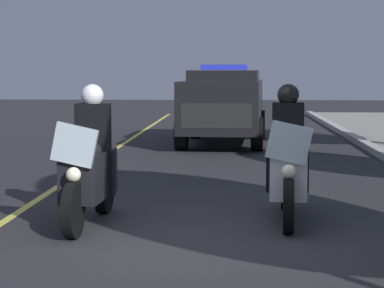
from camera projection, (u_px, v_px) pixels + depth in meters
name	position (u px, v px, depth m)	size (l,w,h in m)	color
ground_plane	(182.00, 241.00, 8.05)	(80.00, 80.00, 0.00)	#28282B
police_motorcycle_lead_left	(90.00, 168.00, 8.89)	(2.14, 0.60, 1.72)	black
police_motorcycle_lead_right	(288.00, 165.00, 9.14)	(2.14, 0.60, 1.72)	black
police_suv	(224.00, 103.00, 18.76)	(5.00, 2.29, 2.05)	black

